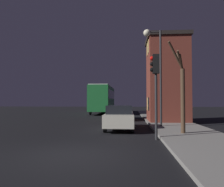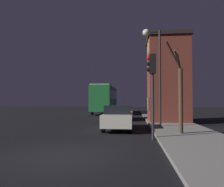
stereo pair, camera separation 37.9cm
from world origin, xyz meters
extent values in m
plane|color=black|center=(0.00, 0.00, 0.00)|extent=(120.00, 120.00, 0.00)
cube|color=slate|center=(5.03, 0.00, 0.07)|extent=(3.44, 60.00, 0.14)
cube|color=brown|center=(5.08, 11.44, 3.52)|extent=(3.14, 3.62, 6.77)
cube|color=black|center=(5.08, 11.44, 7.06)|extent=(3.38, 3.86, 0.30)
cube|color=black|center=(3.49, 10.89, 1.54)|extent=(0.03, 0.70, 1.10)
cube|color=#F2D172|center=(3.49, 11.99, 1.54)|extent=(0.03, 0.70, 1.10)
cube|color=#F2D172|center=(3.49, 10.89, 6.31)|extent=(0.03, 0.70, 1.10)
cube|color=#F2D172|center=(3.49, 11.99, 6.31)|extent=(0.03, 0.70, 1.10)
cylinder|color=#28282B|center=(4.00, 7.50, 3.35)|extent=(0.14, 0.14, 6.42)
cylinder|color=#28282B|center=(3.55, 7.50, 6.46)|extent=(0.90, 0.09, 0.09)
sphere|color=#F4EAC6|center=(3.10, 7.50, 6.41)|extent=(0.48, 0.48, 0.48)
cylinder|color=#28282B|center=(3.12, 2.99, 1.54)|extent=(0.12, 0.12, 3.07)
cube|color=black|center=(3.12, 2.99, 3.52)|extent=(0.30, 0.24, 0.90)
sphere|color=red|center=(2.94, 2.99, 3.79)|extent=(0.20, 0.20, 0.20)
sphere|color=black|center=(2.94, 2.99, 3.52)|extent=(0.20, 0.20, 0.20)
sphere|color=black|center=(2.94, 2.99, 3.25)|extent=(0.20, 0.20, 0.20)
cylinder|color=#473323|center=(4.66, 4.31, 1.81)|extent=(0.22, 0.22, 3.33)
cylinder|color=#473323|center=(4.58, 4.58, 3.94)|extent=(0.28, 0.66, 0.99)
cylinder|color=#473323|center=(4.25, 3.99, 4.11)|extent=(0.96, 0.79, 1.35)
cylinder|color=#473323|center=(4.42, 3.77, 3.83)|extent=(0.59, 1.17, 0.80)
cylinder|color=#473323|center=(4.49, 3.85, 3.75)|extent=(0.43, 0.99, 0.64)
cube|color=#1E6B33|center=(-1.86, 23.95, 2.12)|extent=(2.53, 10.97, 3.28)
cube|color=black|center=(-1.86, 23.95, 2.71)|extent=(2.55, 10.09, 1.18)
cube|color=#B2B2B2|center=(-1.86, 23.95, 3.82)|extent=(2.40, 10.42, 0.12)
cylinder|color=black|center=(-0.69, 27.52, 0.48)|extent=(0.18, 0.96, 0.96)
cylinder|color=black|center=(-3.04, 27.52, 0.48)|extent=(0.18, 0.96, 0.96)
cylinder|color=black|center=(-0.69, 20.39, 0.48)|extent=(0.18, 0.96, 0.96)
cylinder|color=black|center=(-3.04, 20.39, 0.48)|extent=(0.18, 0.96, 0.96)
cube|color=beige|center=(1.28, 6.56, 0.66)|extent=(1.72, 4.33, 0.72)
cube|color=black|center=(1.28, 6.34, 1.27)|extent=(1.52, 2.25, 0.51)
cylinder|color=black|center=(2.05, 7.97, 0.30)|extent=(0.18, 0.60, 0.60)
cylinder|color=black|center=(0.51, 7.97, 0.30)|extent=(0.18, 0.60, 0.60)
cylinder|color=black|center=(2.05, 5.15, 0.30)|extent=(0.18, 0.60, 0.60)
cylinder|color=black|center=(0.51, 5.15, 0.30)|extent=(0.18, 0.60, 0.60)
cube|color=olive|center=(1.27, 13.91, 0.60)|extent=(1.72, 4.39, 0.58)
cube|color=black|center=(1.27, 13.69, 1.14)|extent=(1.52, 2.28, 0.50)
cylinder|color=black|center=(2.04, 15.34, 0.31)|extent=(0.18, 0.62, 0.62)
cylinder|color=black|center=(0.50, 15.34, 0.31)|extent=(0.18, 0.62, 0.62)
cylinder|color=black|center=(2.04, 12.48, 0.31)|extent=(0.18, 0.62, 0.62)
cylinder|color=black|center=(0.50, 12.48, 0.31)|extent=(0.18, 0.62, 0.62)
camera|label=1|loc=(1.86, -7.26, 1.80)|focal=35.00mm
camera|label=2|loc=(2.24, -7.23, 1.80)|focal=35.00mm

